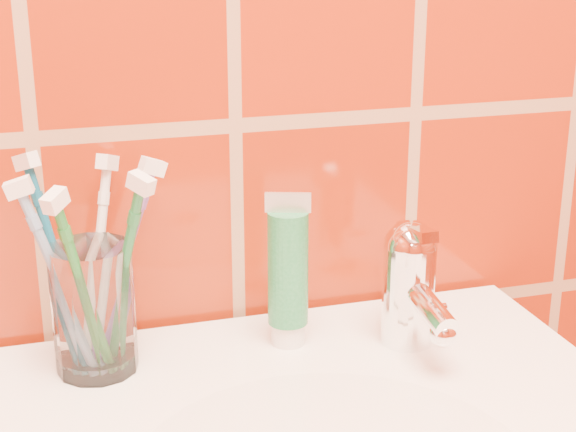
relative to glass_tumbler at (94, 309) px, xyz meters
name	(u,v)px	position (x,y,z in m)	size (l,w,h in m)	color
glass_tumbler	(94,309)	(0.00, 0.00, 0.00)	(0.07, 0.07, 0.11)	white
toothpaste_tube	(288,275)	(0.17, 0.00, 0.01)	(0.04, 0.04, 0.15)	white
faucet	(411,280)	(0.28, -0.03, 0.01)	(0.05, 0.11, 0.12)	white
toothbrush_0	(60,281)	(-0.03, -0.01, 0.03)	(0.07, 0.03, 0.19)	#6F96C6
toothbrush_1	(83,288)	(-0.01, -0.03, 0.03)	(0.06, 0.06, 0.19)	#1E732B
toothbrush_2	(59,265)	(-0.03, 0.02, 0.04)	(0.06, 0.07, 0.20)	navy
toothbrush_3	(123,263)	(0.03, 0.02, 0.03)	(0.09, 0.04, 0.19)	#6C4492
toothbrush_4	(122,275)	(0.02, -0.01, 0.03)	(0.06, 0.06, 0.19)	#1D6D37
toothbrush_5	(98,262)	(0.01, 0.03, 0.03)	(0.06, 0.07, 0.19)	silver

